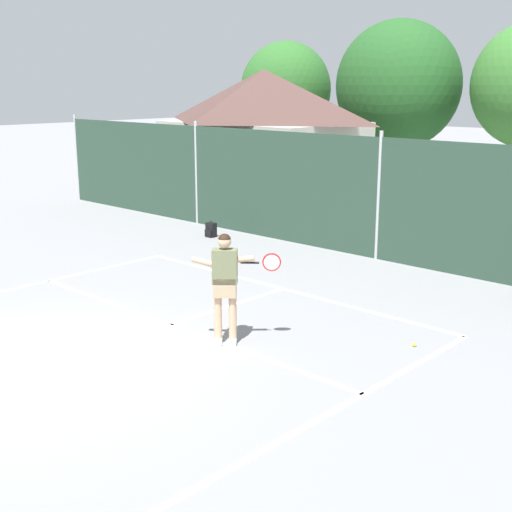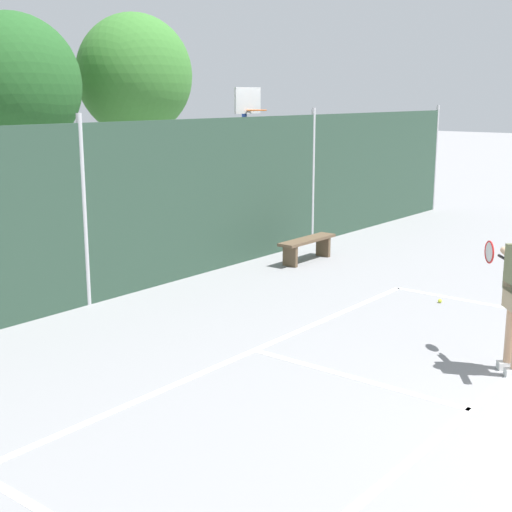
# 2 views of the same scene
# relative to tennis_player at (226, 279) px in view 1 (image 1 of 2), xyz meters

# --- Properties ---
(ground_plane) EXTENTS (120.00, 120.00, 0.00)m
(ground_plane) POSITION_rel_tennis_player_xyz_m (-1.37, -2.52, -1.11)
(ground_plane) COLOR gray
(court_markings) EXTENTS (8.30, 11.10, 0.01)m
(court_markings) POSITION_rel_tennis_player_xyz_m (-1.37, -1.87, -1.11)
(court_markings) COLOR white
(court_markings) RESTS_ON ground
(chainlink_fence) EXTENTS (26.09, 0.09, 3.09)m
(chainlink_fence) POSITION_rel_tennis_player_xyz_m (-1.37, 6.48, 0.36)
(chainlink_fence) COLOR #284233
(chainlink_fence) RESTS_ON ground
(clubhouse_building) EXTENTS (7.05, 5.02, 4.68)m
(clubhouse_building) POSITION_rel_tennis_player_xyz_m (-9.42, 11.18, 1.32)
(clubhouse_building) COLOR beige
(clubhouse_building) RESTS_ON ground
(tennis_player) EXTENTS (1.05, 1.06, 1.85)m
(tennis_player) POSITION_rel_tennis_player_xyz_m (0.00, 0.00, 0.00)
(tennis_player) COLOR silver
(tennis_player) RESTS_ON ground
(tennis_ball) EXTENTS (0.07, 0.07, 0.07)m
(tennis_ball) POSITION_rel_tennis_player_xyz_m (2.33, 2.00, -1.08)
(tennis_ball) COLOR #CCE033
(tennis_ball) RESTS_ON ground
(backpack_black) EXTENTS (0.29, 0.26, 0.46)m
(backpack_black) POSITION_rel_tennis_player_xyz_m (-6.12, 5.41, -0.92)
(backpack_black) COLOR black
(backpack_black) RESTS_ON ground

